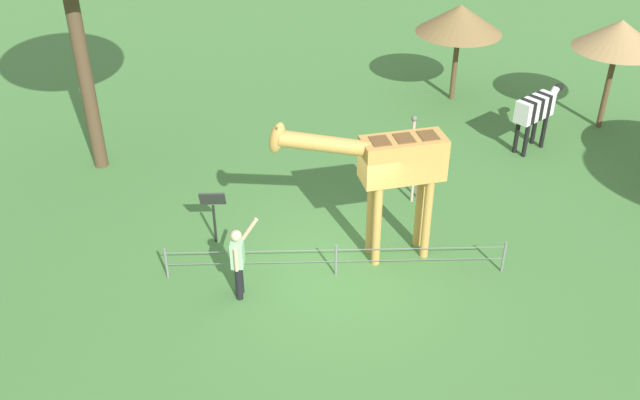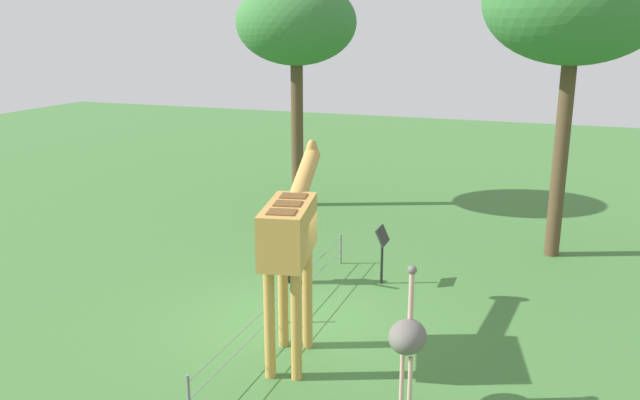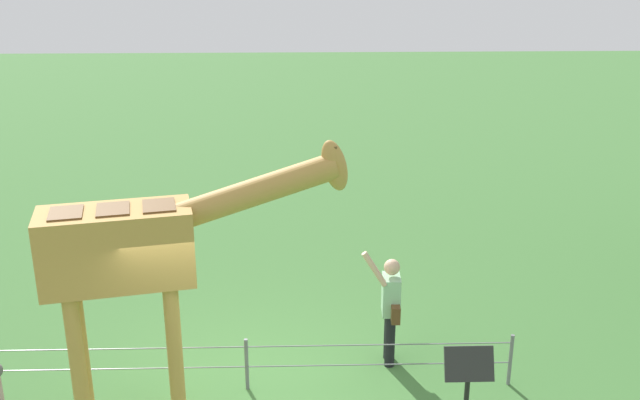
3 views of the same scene
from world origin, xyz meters
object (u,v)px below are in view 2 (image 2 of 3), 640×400
tree_east (575,2)px  tree_northeast (296,25)px  info_sign (382,243)px  giraffe (292,233)px  ostrich (408,337)px  visitor (293,245)px

tree_east → tree_northeast: 8.15m
tree_east → info_sign: tree_east is taller
tree_east → tree_northeast: bearing=74.4°
giraffe → tree_east: 9.07m
giraffe → tree_east: (7.04, -4.18, 3.89)m
giraffe → ostrich: size_ratio=1.61×
giraffe → tree_east: size_ratio=0.47×
ostrich → tree_northeast: size_ratio=0.32×
info_sign → visitor: bearing=109.6°
ostrich → info_sign: (4.67, 1.63, -0.23)m
ostrich → visitor: bearing=41.0°
visitor → tree_northeast: size_ratio=0.25×
visitor → tree_east: size_ratio=0.23×
tree_northeast → info_sign: (-5.54, -4.28, -4.70)m
info_sign → ostrich: bearing=-160.8°
tree_east → tree_northeast: size_ratio=1.10×
ostrich → giraffe: bearing=66.5°
ostrich → tree_east: 9.63m
visitor → tree_northeast: bearing=21.3°
ostrich → tree_east: tree_east is taller
tree_east → ostrich: bearing=166.5°
giraffe → tree_northeast: (9.23, 3.65, 3.40)m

